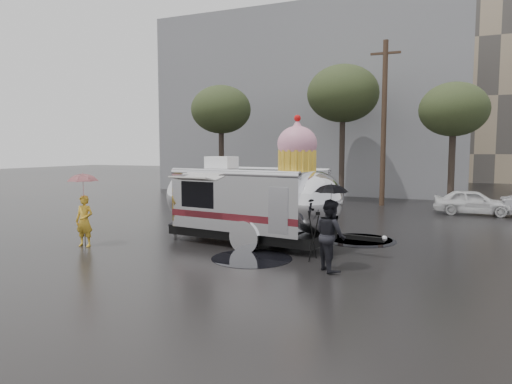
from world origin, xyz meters
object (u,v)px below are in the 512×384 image
at_px(person_left, 84,221).
at_px(person_right, 331,235).
at_px(airstream_trailer, 253,198).
at_px(tripod, 317,232).

distance_m(person_left, person_right, 8.00).
relative_size(person_left, person_right, 0.89).
xyz_separation_m(airstream_trailer, person_left, (-4.77, -2.63, -0.67)).
relative_size(person_left, tripod, 1.18).
bearing_deg(tripod, person_left, 167.56).
height_order(person_left, tripod, person_left).
bearing_deg(person_left, person_right, -6.50).
relative_size(airstream_trailer, person_left, 4.77).
distance_m(airstream_trailer, person_right, 4.10).
xyz_separation_m(person_right, tripod, (-0.58, 0.86, -0.11)).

